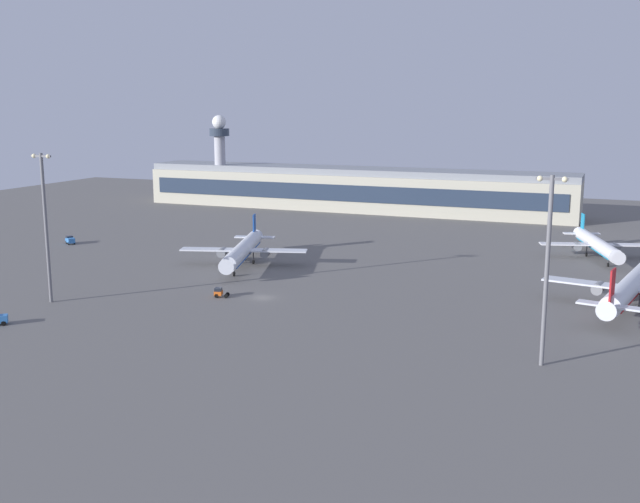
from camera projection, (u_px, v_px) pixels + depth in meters
name	position (u px, v px, depth m)	size (l,w,h in m)	color
ground_plane	(263.00, 298.00, 159.53)	(416.00, 416.00, 0.00)	#605E5B
terminal_building	(353.00, 189.00, 292.18)	(169.71, 22.40, 16.40)	#B2AD99
control_tower	(220.00, 153.00, 303.67)	(8.00, 8.00, 36.38)	#A8A8B2
airplane_far_stand	(630.00, 287.00, 150.87)	(34.44, 44.02, 11.34)	silver
airplane_taxiway_distant	(243.00, 250.00, 190.81)	(32.26, 41.05, 10.76)	silver
airplane_near_gate	(597.00, 244.00, 200.36)	(29.37, 37.37, 9.80)	white
pushback_tug	(219.00, 292.00, 159.92)	(3.45, 2.58, 2.05)	#D85919
cargo_loader	(70.00, 240.00, 221.17)	(4.48, 4.06, 2.25)	#3372BF
apron_light_east	(46.00, 220.00, 152.79)	(4.80, 0.90, 30.91)	slate
apron_light_central	(547.00, 260.00, 115.05)	(4.80, 0.90, 30.06)	slate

